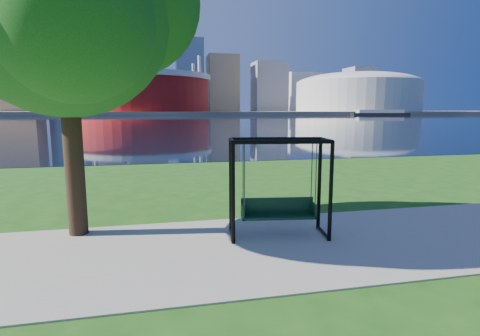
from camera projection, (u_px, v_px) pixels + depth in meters
name	position (u px, v px, depth m)	size (l,w,h in m)	color
ground	(252.00, 239.00, 7.94)	(900.00, 900.00, 0.00)	#1E5114
path	(258.00, 247.00, 7.45)	(120.00, 4.00, 0.03)	#9E937F
river	(164.00, 120.00, 106.41)	(900.00, 180.00, 0.02)	black
far_bank	(160.00, 112.00, 303.20)	(900.00, 228.00, 2.00)	#937F60
stadium	(143.00, 91.00, 230.52)	(83.00, 83.00, 32.00)	maroon
arena	(357.00, 91.00, 260.92)	(84.00, 84.00, 26.56)	beige
skyline	(153.00, 70.00, 309.90)	(392.00, 66.00, 96.50)	gray
swing	(279.00, 190.00, 7.99)	(2.19, 1.18, 2.13)	black
park_tree	(61.00, 2.00, 7.54)	(5.65, 5.10, 7.01)	black
barge	(380.00, 113.00, 207.72)	(31.88, 14.90, 3.08)	black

